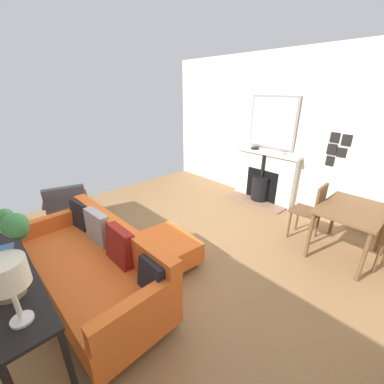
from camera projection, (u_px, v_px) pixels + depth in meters
The scene contains 15 objects.
ground_plane at pixel (160, 253), 3.57m from camera, with size 5.84×5.46×0.01m, color olive.
wall_left at pixel (276, 131), 4.85m from camera, with size 0.12×5.46×2.87m, color silver.
fireplace at pixel (263, 180), 5.14m from camera, with size 0.54×1.38×1.05m.
mirror_over_mantel at pixel (273, 123), 4.76m from camera, with size 0.04×0.98×0.99m.
mantel_bowl_near at pixel (255, 148), 5.10m from camera, with size 0.16×0.16×0.04m.
mantel_bowl_far at pixel (283, 153), 4.68m from camera, with size 0.12×0.12×0.05m.
sofa at pixel (95, 266), 2.76m from camera, with size 0.95×2.12×0.86m.
ottoman at pixel (170, 247), 3.33m from camera, with size 0.62×0.83×0.37m.
armchair_accent at pixel (66, 202), 4.08m from camera, with size 0.80×0.73×0.80m.
console_table at pixel (7, 274), 2.16m from camera, with size 0.38×1.96×0.78m.
table_lamp_far_end at pixel (6, 276), 1.49m from camera, with size 0.25×0.25×0.48m.
book_stack at pixel (0, 255), 2.22m from camera, with size 0.24×0.22×0.08m.
dining_table at pixel (352, 215), 3.32m from camera, with size 1.02×0.74×0.73m.
dining_chair_near_fireplace at pixel (313, 208), 3.69m from camera, with size 0.42×0.42×0.93m.
photo_gallery_row at pixel (337, 148), 4.06m from camera, with size 0.02×0.33×0.56m.
Camera 1 is at (1.67, 2.48, 2.19)m, focal length 22.96 mm.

